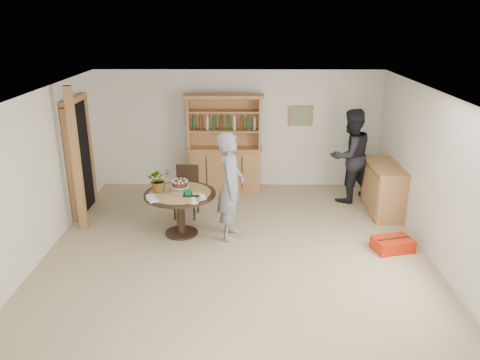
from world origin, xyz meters
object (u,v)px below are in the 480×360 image
(hutch, at_px, (225,158))
(adult_person, at_px, (350,156))
(dining_table, at_px, (180,201))
(dining_chair, at_px, (187,188))
(teen_boy, at_px, (230,186))
(sideboard, at_px, (383,189))
(red_suitcase, at_px, (393,244))

(hutch, xyz_separation_m, adult_person, (2.50, -0.64, 0.25))
(adult_person, bearing_deg, dining_table, -2.27)
(dining_chair, height_order, teen_boy, teen_boy)
(dining_chair, xyz_separation_m, teen_boy, (0.84, -0.93, 0.37))
(hutch, height_order, adult_person, hutch)
(dining_table, relative_size, dining_chair, 1.27)
(hutch, bearing_deg, adult_person, -14.32)
(adult_person, bearing_deg, hutch, -43.25)
(sideboard, distance_m, red_suitcase, 1.60)
(hutch, relative_size, sideboard, 1.62)
(sideboard, height_order, teen_boy, teen_boy)
(dining_table, distance_m, adult_person, 3.55)
(dining_table, distance_m, dining_chair, 0.83)
(teen_boy, relative_size, red_suitcase, 2.66)
(hutch, height_order, dining_chair, hutch)
(red_suitcase, bearing_deg, dining_chair, 143.53)
(sideboard, relative_size, dining_chair, 1.33)
(dining_table, distance_m, teen_boy, 0.91)
(teen_boy, bearing_deg, sideboard, -63.74)
(sideboard, distance_m, dining_table, 3.83)
(red_suitcase, bearing_deg, dining_table, 156.28)
(dining_chair, distance_m, teen_boy, 1.31)
(adult_person, bearing_deg, red_suitcase, 68.94)
(dining_table, bearing_deg, sideboard, 14.91)
(hutch, relative_size, dining_table, 1.70)
(teen_boy, xyz_separation_m, adult_person, (2.31, 1.69, 0.03))
(teen_boy, distance_m, red_suitcase, 2.76)
(sideboard, bearing_deg, dining_chair, -177.60)
(sideboard, xyz_separation_m, teen_boy, (-2.84, -1.08, 0.43))
(hutch, relative_size, red_suitcase, 2.99)
(sideboard, distance_m, adult_person, 0.93)
(hutch, distance_m, sideboard, 3.29)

